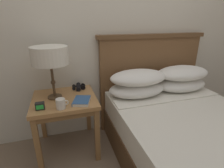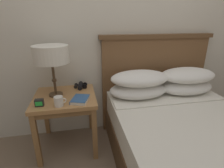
# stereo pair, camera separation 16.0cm
# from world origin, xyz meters

# --- Properties ---
(wall_back) EXTENTS (8.00, 0.06, 2.60)m
(wall_back) POSITION_xyz_m (0.00, 0.98, 1.30)
(wall_back) COLOR beige
(wall_back) RESTS_ON ground_plane
(nightstand) EXTENTS (0.58, 0.58, 0.58)m
(nightstand) POSITION_xyz_m (-0.60, 0.69, 0.50)
(nightstand) COLOR #AD7A47
(nightstand) RESTS_ON ground_plane
(bed) EXTENTS (1.29, 1.80, 1.12)m
(bed) POSITION_xyz_m (0.42, 0.15, 0.32)
(bed) COLOR #4E3520
(bed) RESTS_ON ground_plane
(table_lamp) EXTENTS (0.31, 0.31, 0.48)m
(table_lamp) POSITION_xyz_m (-0.68, 0.71, 0.97)
(table_lamp) COLOR #4C3823
(table_lamp) RESTS_ON nightstand
(book_on_nightstand) EXTENTS (0.19, 0.22, 0.03)m
(book_on_nightstand) POSITION_xyz_m (-0.45, 0.53, 0.60)
(book_on_nightstand) COLOR silver
(book_on_nightstand) RESTS_ON nightstand
(binoculars_pair) EXTENTS (0.14, 0.16, 0.05)m
(binoculars_pair) POSITION_xyz_m (-0.44, 0.86, 0.60)
(binoculars_pair) COLOR black
(binoculars_pair) RESTS_ON nightstand
(coffee_mug) EXTENTS (0.10, 0.08, 0.08)m
(coffee_mug) POSITION_xyz_m (-0.63, 0.47, 0.62)
(coffee_mug) COLOR silver
(coffee_mug) RESTS_ON nightstand
(alarm_clock) EXTENTS (0.07, 0.05, 0.06)m
(alarm_clock) POSITION_xyz_m (-0.79, 0.50, 0.61)
(alarm_clock) COLOR black
(alarm_clock) RESTS_ON nightstand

